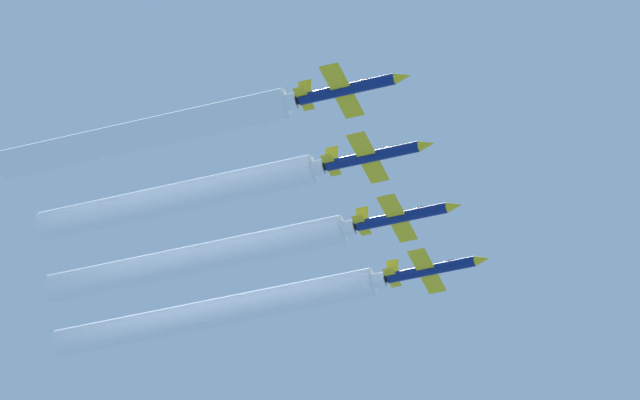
{
  "coord_description": "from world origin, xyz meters",
  "views": [
    {
      "loc": [
        172.82,
        52.05,
        2.46
      ],
      "look_at": [
        -0.03,
        -7.44,
        141.93
      ],
      "focal_mm": 129.12,
      "sensor_mm": 36.0,
      "label": 1
    }
  ],
  "objects_px": {
    "jet_inner_left": "(405,216)",
    "jet_center": "(376,155)",
    "jet_far_left": "(434,269)",
    "jet_inner_right": "(350,88)"
  },
  "relations": [
    {
      "from": "jet_inner_left",
      "to": "jet_center",
      "type": "relative_size",
      "value": 1.0
    },
    {
      "from": "jet_far_left",
      "to": "jet_inner_left",
      "type": "relative_size",
      "value": 1.0
    },
    {
      "from": "jet_far_left",
      "to": "jet_inner_left",
      "type": "xyz_separation_m",
      "value": [
        9.97,
        -0.1,
        -0.16
      ]
    },
    {
      "from": "jet_inner_left",
      "to": "jet_center",
      "type": "height_order",
      "value": "jet_center"
    },
    {
      "from": "jet_far_left",
      "to": "jet_center",
      "type": "xyz_separation_m",
      "value": [
        19.96,
        0.04,
        0.13
      ]
    },
    {
      "from": "jet_center",
      "to": "jet_inner_left",
      "type": "bearing_deg",
      "value": -179.24
    },
    {
      "from": "jet_center",
      "to": "jet_inner_right",
      "type": "bearing_deg",
      "value": 4.42
    },
    {
      "from": "jet_inner_right",
      "to": "jet_far_left",
      "type": "bearing_deg",
      "value": -178.42
    },
    {
      "from": "jet_far_left",
      "to": "jet_inner_right",
      "type": "distance_m",
      "value": 30.32
    },
    {
      "from": "jet_far_left",
      "to": "jet_inner_right",
      "type": "bearing_deg",
      "value": 1.58
    }
  ]
}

